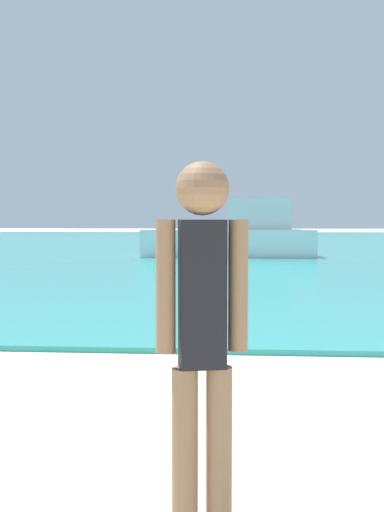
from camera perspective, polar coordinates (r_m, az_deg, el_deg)
name	(u,v)px	position (r m, az deg, el deg)	size (l,w,h in m)	color
water	(229,243)	(36.24, 3.32, 1.21)	(160.00, 60.00, 0.06)	teal
person_standing	(202,336)	(2.47, 0.91, -7.20)	(0.35, 0.21, 1.56)	#936B4C
boat_near	(235,237)	(21.95, 3.89, 1.74)	(5.89, 1.93, 2.00)	white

